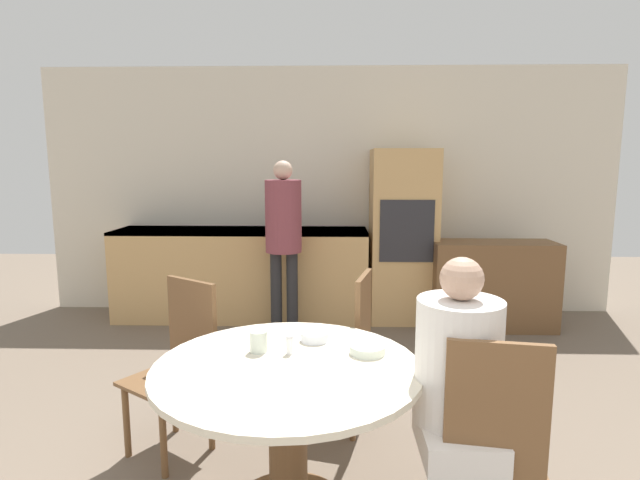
{
  "coord_description": "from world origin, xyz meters",
  "views": [
    {
      "loc": [
        0.05,
        -0.62,
        1.6
      ],
      "look_at": [
        -0.05,
        2.78,
        1.08
      ],
      "focal_mm": 28.0,
      "sensor_mm": 36.0,
      "label": 1
    }
  ],
  "objects_px": {
    "oven_unit": "(402,236)",
    "chair_far_left": "(181,357)",
    "sideboard": "(492,285)",
    "person_seated": "(459,384)",
    "dining_table": "(288,412)",
    "person_standing": "(284,228)",
    "bowl_centre": "(315,337)",
    "bowl_near": "(367,350)",
    "chair_near_right": "(491,438)",
    "cup": "(258,342)",
    "chair_far_right": "(349,343)"
  },
  "relations": [
    {
      "from": "sideboard",
      "to": "chair_near_right",
      "type": "height_order",
      "value": "chair_near_right"
    },
    {
      "from": "person_standing",
      "to": "bowl_centre",
      "type": "distance_m",
      "value": 2.2
    },
    {
      "from": "chair_near_right",
      "to": "person_seated",
      "type": "bearing_deg",
      "value": -30.48
    },
    {
      "from": "sideboard",
      "to": "cup",
      "type": "xyz_separation_m",
      "value": [
        -1.9,
        -2.56,
        0.35
      ]
    },
    {
      "from": "oven_unit",
      "to": "chair_far_right",
      "type": "distance_m",
      "value": 2.27
    },
    {
      "from": "dining_table",
      "to": "oven_unit",
      "type": "bearing_deg",
      "value": 73.08
    },
    {
      "from": "sideboard",
      "to": "chair_far_left",
      "type": "distance_m",
      "value": 3.22
    },
    {
      "from": "chair_far_left",
      "to": "chair_far_right",
      "type": "relative_size",
      "value": 1.0
    },
    {
      "from": "oven_unit",
      "to": "bowl_centre",
      "type": "relative_size",
      "value": 12.64
    },
    {
      "from": "sideboard",
      "to": "cup",
      "type": "bearing_deg",
      "value": -126.59
    },
    {
      "from": "chair_near_right",
      "to": "chair_far_right",
      "type": "height_order",
      "value": "same"
    },
    {
      "from": "chair_far_left",
      "to": "bowl_centre",
      "type": "distance_m",
      "value": 0.83
    },
    {
      "from": "cup",
      "to": "bowl_centre",
      "type": "distance_m",
      "value": 0.3
    },
    {
      "from": "oven_unit",
      "to": "person_seated",
      "type": "relative_size",
      "value": 1.42
    },
    {
      "from": "person_standing",
      "to": "cup",
      "type": "height_order",
      "value": "person_standing"
    },
    {
      "from": "oven_unit",
      "to": "dining_table",
      "type": "distance_m",
      "value": 3.12
    },
    {
      "from": "oven_unit",
      "to": "bowl_near",
      "type": "xyz_separation_m",
      "value": [
        -0.54,
        -2.83,
        -0.13
      ]
    },
    {
      "from": "oven_unit",
      "to": "dining_table",
      "type": "relative_size",
      "value": 1.47
    },
    {
      "from": "sideboard",
      "to": "chair_near_right",
      "type": "xyz_separation_m",
      "value": [
        -0.93,
        -2.94,
        0.1
      ]
    },
    {
      "from": "oven_unit",
      "to": "person_seated",
      "type": "distance_m",
      "value": 3.12
    },
    {
      "from": "chair_near_right",
      "to": "person_seated",
      "type": "xyz_separation_m",
      "value": [
        -0.11,
        0.09,
        0.18
      ]
    },
    {
      "from": "chair_far_left",
      "to": "chair_far_right",
      "type": "distance_m",
      "value": 0.98
    },
    {
      "from": "person_seated",
      "to": "chair_far_right",
      "type": "bearing_deg",
      "value": 114.01
    },
    {
      "from": "sideboard",
      "to": "dining_table",
      "type": "relative_size",
      "value": 0.99
    },
    {
      "from": "oven_unit",
      "to": "sideboard",
      "type": "height_order",
      "value": "oven_unit"
    },
    {
      "from": "sideboard",
      "to": "chair_far_left",
      "type": "bearing_deg",
      "value": -138.2
    },
    {
      "from": "sideboard",
      "to": "bowl_centre",
      "type": "height_order",
      "value": "sideboard"
    },
    {
      "from": "person_seated",
      "to": "cup",
      "type": "relative_size",
      "value": 12.41
    },
    {
      "from": "dining_table",
      "to": "chair_near_right",
      "type": "distance_m",
      "value": 0.86
    },
    {
      "from": "chair_far_left",
      "to": "dining_table",
      "type": "bearing_deg",
      "value": -6.5
    },
    {
      "from": "bowl_centre",
      "to": "oven_unit",
      "type": "bearing_deg",
      "value": 73.43
    },
    {
      "from": "dining_table",
      "to": "person_standing",
      "type": "xyz_separation_m",
      "value": [
        -0.26,
        2.45,
        0.51
      ]
    },
    {
      "from": "sideboard",
      "to": "person_seated",
      "type": "xyz_separation_m",
      "value": [
        -1.04,
        -2.84,
        0.28
      ]
    },
    {
      "from": "cup",
      "to": "chair_far_right",
      "type": "bearing_deg",
      "value": 56.04
    },
    {
      "from": "person_standing",
      "to": "bowl_near",
      "type": "distance_m",
      "value": 2.41
    },
    {
      "from": "dining_table",
      "to": "person_seated",
      "type": "xyz_separation_m",
      "value": [
        0.71,
        -0.14,
        0.21
      ]
    },
    {
      "from": "chair_far_left",
      "to": "bowl_near",
      "type": "distance_m",
      "value": 1.12
    },
    {
      "from": "dining_table",
      "to": "cup",
      "type": "xyz_separation_m",
      "value": [
        -0.15,
        0.15,
        0.27
      ]
    },
    {
      "from": "bowl_near",
      "to": "chair_near_right",
      "type": "bearing_deg",
      "value": -38.15
    },
    {
      "from": "bowl_near",
      "to": "chair_far_left",
      "type": "bearing_deg",
      "value": 157.31
    },
    {
      "from": "person_seated",
      "to": "person_standing",
      "type": "xyz_separation_m",
      "value": [
        -0.97,
        2.59,
        0.3
      ]
    },
    {
      "from": "cup",
      "to": "dining_table",
      "type": "bearing_deg",
      "value": -44.8
    },
    {
      "from": "dining_table",
      "to": "chair_far_left",
      "type": "xyz_separation_m",
      "value": [
        -0.65,
        0.56,
        0.02
      ]
    },
    {
      "from": "person_seated",
      "to": "bowl_near",
      "type": "relative_size",
      "value": 7.47
    },
    {
      "from": "oven_unit",
      "to": "chair_far_left",
      "type": "height_order",
      "value": "oven_unit"
    },
    {
      "from": "dining_table",
      "to": "chair_far_left",
      "type": "distance_m",
      "value": 0.86
    },
    {
      "from": "sideboard",
      "to": "person_seated",
      "type": "distance_m",
      "value": 3.04
    },
    {
      "from": "oven_unit",
      "to": "chair_far_left",
      "type": "bearing_deg",
      "value": -122.81
    },
    {
      "from": "chair_near_right",
      "to": "sideboard",
      "type": "bearing_deg",
      "value": -98.45
    },
    {
      "from": "dining_table",
      "to": "chair_near_right",
      "type": "height_order",
      "value": "chair_near_right"
    }
  ]
}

